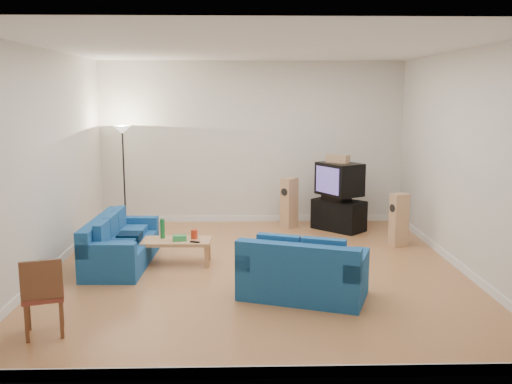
{
  "coord_description": "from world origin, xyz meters",
  "views": [
    {
      "loc": [
        -0.23,
        -8.08,
        2.58
      ],
      "look_at": [
        0.0,
        0.4,
        1.1
      ],
      "focal_mm": 40.0,
      "sensor_mm": 36.0,
      "label": 1
    }
  ],
  "objects_px": {
    "sofa_loveseat": "(302,276)",
    "coffee_table": "(177,243)",
    "television": "(339,179)",
    "tv_stand": "(339,215)",
    "sofa_three_seat": "(118,248)"
  },
  "relations": [
    {
      "from": "sofa_loveseat",
      "to": "coffee_table",
      "type": "relative_size",
      "value": 1.67
    },
    {
      "from": "coffee_table",
      "to": "television",
      "type": "height_order",
      "value": "television"
    },
    {
      "from": "sofa_loveseat",
      "to": "television",
      "type": "bearing_deg",
      "value": 93.32
    },
    {
      "from": "tv_stand",
      "to": "television",
      "type": "xyz_separation_m",
      "value": [
        -0.01,
        -0.03,
        0.7
      ]
    },
    {
      "from": "sofa_three_seat",
      "to": "sofa_loveseat",
      "type": "distance_m",
      "value": 3.03
    },
    {
      "from": "sofa_three_seat",
      "to": "tv_stand",
      "type": "height_order",
      "value": "sofa_three_seat"
    },
    {
      "from": "coffee_table",
      "to": "tv_stand",
      "type": "distance_m",
      "value": 3.55
    },
    {
      "from": "sofa_three_seat",
      "to": "sofa_loveseat",
      "type": "bearing_deg",
      "value": 62.42
    },
    {
      "from": "sofa_three_seat",
      "to": "tv_stand",
      "type": "xyz_separation_m",
      "value": [
        3.72,
        2.15,
        0.02
      ]
    },
    {
      "from": "tv_stand",
      "to": "sofa_loveseat",
      "type": "bearing_deg",
      "value": -62.07
    },
    {
      "from": "sofa_three_seat",
      "to": "coffee_table",
      "type": "xyz_separation_m",
      "value": [
        0.88,
        0.03,
        0.05
      ]
    },
    {
      "from": "coffee_table",
      "to": "television",
      "type": "relative_size",
      "value": 1.08
    },
    {
      "from": "sofa_three_seat",
      "to": "tv_stand",
      "type": "distance_m",
      "value": 4.3
    },
    {
      "from": "coffee_table",
      "to": "television",
      "type": "distance_m",
      "value": 3.58
    },
    {
      "from": "sofa_three_seat",
      "to": "television",
      "type": "xyz_separation_m",
      "value": [
        3.71,
        2.12,
        0.72
      ]
    }
  ]
}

